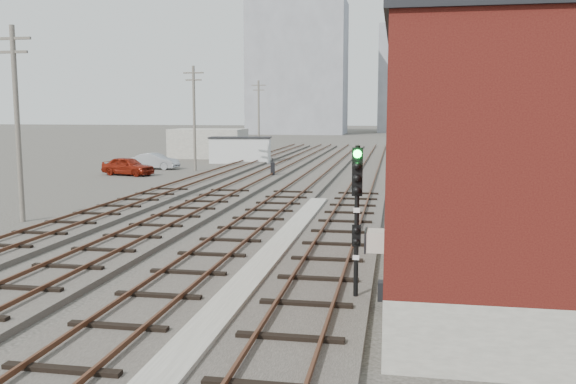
% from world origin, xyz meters
% --- Properties ---
extents(ground, '(320.00, 320.00, 0.00)m').
position_xyz_m(ground, '(0.00, 60.00, 0.00)').
color(ground, '#282621').
rests_on(ground, ground).
extents(track_right, '(3.20, 90.00, 0.39)m').
position_xyz_m(track_right, '(2.50, 39.00, 0.11)').
color(track_right, '#332D28').
rests_on(track_right, ground).
extents(track_mid_right, '(3.20, 90.00, 0.39)m').
position_xyz_m(track_mid_right, '(-1.50, 39.00, 0.11)').
color(track_mid_right, '#332D28').
rests_on(track_mid_right, ground).
extents(track_mid_left, '(3.20, 90.00, 0.39)m').
position_xyz_m(track_mid_left, '(-5.50, 39.00, 0.11)').
color(track_mid_left, '#332D28').
rests_on(track_mid_left, ground).
extents(track_left, '(3.20, 90.00, 0.39)m').
position_xyz_m(track_left, '(-9.50, 39.00, 0.11)').
color(track_left, '#332D28').
rests_on(track_left, ground).
extents(platform_curb, '(0.90, 28.00, 0.26)m').
position_xyz_m(platform_curb, '(0.50, 14.00, 0.13)').
color(platform_curb, gray).
rests_on(platform_curb, ground).
extents(brick_building, '(6.54, 12.20, 7.22)m').
position_xyz_m(brick_building, '(7.50, 12.00, 3.63)').
color(brick_building, gray).
rests_on(brick_building, ground).
extents(lattice_tower, '(1.60, 1.60, 15.00)m').
position_xyz_m(lattice_tower, '(5.50, 35.00, 7.50)').
color(lattice_tower, black).
rests_on(lattice_tower, ground).
extents(utility_pole_left_a, '(1.80, 0.24, 9.00)m').
position_xyz_m(utility_pole_left_a, '(-12.50, 20.00, 4.80)').
color(utility_pole_left_a, '#595147').
rests_on(utility_pole_left_a, ground).
extents(utility_pole_left_b, '(1.80, 0.24, 9.00)m').
position_xyz_m(utility_pole_left_b, '(-12.50, 45.00, 4.80)').
color(utility_pole_left_b, '#595147').
rests_on(utility_pole_left_b, ground).
extents(utility_pole_left_c, '(1.80, 0.24, 9.00)m').
position_xyz_m(utility_pole_left_c, '(-12.50, 70.00, 4.80)').
color(utility_pole_left_c, '#595147').
rests_on(utility_pole_left_c, ground).
extents(utility_pole_right_a, '(1.80, 0.24, 9.00)m').
position_xyz_m(utility_pole_right_a, '(6.50, 28.00, 4.80)').
color(utility_pole_right_a, '#595147').
rests_on(utility_pole_right_a, ground).
extents(utility_pole_right_b, '(1.80, 0.24, 9.00)m').
position_xyz_m(utility_pole_right_b, '(6.50, 58.00, 4.80)').
color(utility_pole_right_b, '#595147').
rests_on(utility_pole_right_b, ground).
extents(apartment_left, '(22.00, 14.00, 30.00)m').
position_xyz_m(apartment_left, '(-18.00, 135.00, 15.00)').
color(apartment_left, gray).
rests_on(apartment_left, ground).
extents(apartment_right, '(16.00, 12.00, 26.00)m').
position_xyz_m(apartment_right, '(8.00, 150.00, 13.00)').
color(apartment_right, gray).
rests_on(apartment_right, ground).
extents(shed_left, '(8.00, 5.00, 3.20)m').
position_xyz_m(shed_left, '(-16.00, 60.00, 1.60)').
color(shed_left, gray).
rests_on(shed_left, ground).
extents(shed_right, '(6.00, 6.00, 4.00)m').
position_xyz_m(shed_right, '(9.00, 70.00, 2.00)').
color(shed_right, gray).
rests_on(shed_right, ground).
extents(signal_mast, '(0.40, 0.42, 4.25)m').
position_xyz_m(signal_mast, '(3.70, 10.39, 2.52)').
color(signal_mast, gray).
rests_on(signal_mast, ground).
extents(switch_stand, '(0.40, 0.40, 1.41)m').
position_xyz_m(switch_stand, '(-4.79, 40.90, 0.67)').
color(switch_stand, black).
rests_on(switch_stand, ground).
extents(site_trailer, '(6.50, 3.55, 2.60)m').
position_xyz_m(site_trailer, '(-10.77, 53.97, 1.31)').
color(site_trailer, silver).
rests_on(site_trailer, ground).
extents(car_red, '(4.70, 2.79, 1.50)m').
position_xyz_m(car_red, '(-16.66, 40.51, 0.75)').
color(car_red, maroon).
rests_on(car_red, ground).
extents(car_silver, '(4.41, 1.86, 1.42)m').
position_xyz_m(car_silver, '(-16.61, 46.02, 0.71)').
color(car_silver, '#93979A').
rests_on(car_silver, ground).
extents(car_grey, '(4.43, 2.70, 1.20)m').
position_xyz_m(car_grey, '(-11.19, 56.90, 0.60)').
color(car_grey, slate).
rests_on(car_grey, ground).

